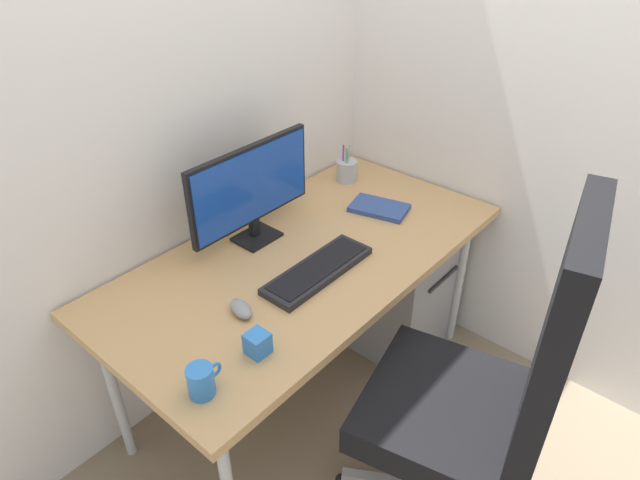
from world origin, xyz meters
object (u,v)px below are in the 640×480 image
Objects in this scene: filing_cabinet at (388,277)px; coffee_mug at (201,381)px; monitor at (252,188)px; office_chair at (487,387)px; mouse at (241,309)px; keyboard at (318,270)px; desk_clamp_accessory at (258,344)px; pen_holder at (347,170)px; notebook at (379,208)px.

filing_cabinet is 5.83× the size of coffee_mug.
filing_cabinet is 1.13× the size of monitor.
mouse is at bearing 113.21° from office_chair.
monitor is at bearing 87.17° from keyboard.
mouse is 0.19m from desk_clamp_accessory.
desk_clamp_accessory is (-1.03, -0.49, -0.01)m from pen_holder.
notebook reaches higher than filing_cabinet.
desk_clamp_accessory is (-0.91, -0.22, 0.03)m from notebook.
pen_holder is at bearing 25.31° from desk_clamp_accessory.
notebook is 2.14× the size of coffee_mug.
mouse is 1.49× the size of desk_clamp_accessory.
pen_holder is (0.61, 0.03, -0.17)m from monitor.
filing_cabinet is at bearing 50.54° from office_chair.
desk_clamp_accessory reaches higher than mouse.
pen_holder is (0.02, 0.28, 0.46)m from filing_cabinet.
office_chair is 0.93m from notebook.
pen_holder reaches higher than mouse.
filing_cabinet is at bearing 9.56° from coffee_mug.
notebook is at bearing 10.70° from keyboard.
pen_holder is at bearing 58.24° from office_chair.
mouse reaches higher than filing_cabinet.
pen_holder is at bearing 30.45° from keyboard.
notebook is 3.26× the size of desk_clamp_accessory.
coffee_mug is at bearing -134.44° from mouse.
desk_clamp_accessory is at bearing -168.37° from filing_cabinet.
pen_holder reaches higher than coffee_mug.
coffee_mug is (-0.61, -0.12, 0.03)m from keyboard.
keyboard is 4.22× the size of mouse.
office_chair reaches higher than keyboard.
keyboard is 0.62m from coffee_mug.
office_chair is 5.42× the size of notebook.
office_chair reaches higher than notebook.
pen_holder is (0.63, 0.37, 0.04)m from keyboard.
filing_cabinet is at bearing -93.89° from pen_holder.
filing_cabinet is 1.13m from desk_clamp_accessory.
desk_clamp_accessory is at bearing -1.05° from coffee_mug.
mouse is at bearing -139.38° from monitor.
keyboard is (-0.02, -0.34, -0.20)m from monitor.
coffee_mug reaches higher than keyboard.
office_chair reaches higher than mouse.
desk_clamp_accessory is (0.20, -0.00, -0.01)m from coffee_mug.
mouse is (-0.93, -0.04, 0.43)m from filing_cabinet.
pen_holder is at bearing 34.85° from mouse.
monitor is 1.25× the size of keyboard.
filing_cabinet is 0.74m from keyboard.
pen_holder reaches higher than desk_clamp_accessory.
pen_holder is 0.30m from notebook.
desk_clamp_accessory is at bearing 178.50° from notebook.
keyboard is at bearing 16.54° from desk_clamp_accessory.
mouse reaches higher than notebook.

